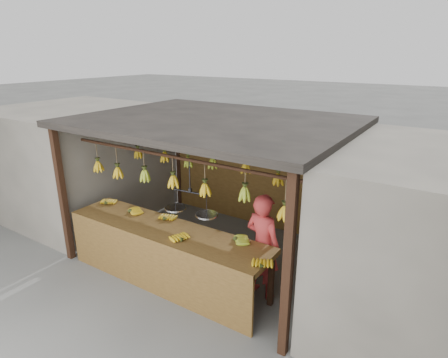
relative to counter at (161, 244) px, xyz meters
The scene contains 8 objects.
ground 1.42m from the counter, 84.47° to the left, with size 80.00×80.00×0.00m, color #5B5B57.
stall 2.01m from the counter, 85.63° to the left, with size 4.30×3.30×2.40m.
neighbor_left 3.72m from the counter, 160.58° to the left, with size 3.00×3.00×2.30m, color slate.
counter is the anchor object (origin of this frame).
hanging_bananas 1.53m from the counter, 84.29° to the left, with size 3.62×2.23×0.39m.
balance_scale 0.73m from the counter, 29.85° to the left, with size 0.83×0.36×0.78m.
vendor 1.50m from the counter, 24.77° to the left, with size 0.57×0.38×1.57m, color #BF3333.
bag_bundles 3.31m from the counter, 51.38° to the left, with size 0.08×0.26×1.23m.
Camera 1 is at (3.34, -4.86, 3.40)m, focal length 30.00 mm.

